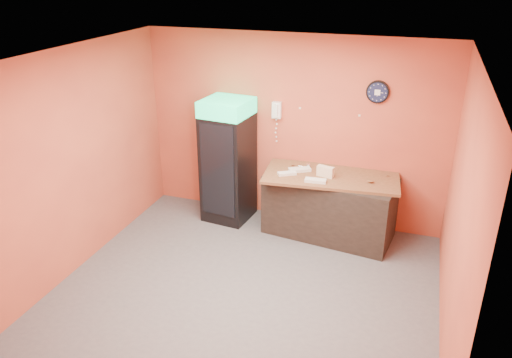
% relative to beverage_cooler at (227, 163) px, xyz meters
% --- Properties ---
extents(floor, '(4.50, 4.50, 0.00)m').
position_rel_beverage_cooler_xyz_m(floor, '(0.89, -1.61, -0.92)').
color(floor, '#47474C').
rests_on(floor, ground).
extents(back_wall, '(4.50, 0.02, 2.80)m').
position_rel_beverage_cooler_xyz_m(back_wall, '(0.89, 0.39, 0.48)').
color(back_wall, '#C55537').
rests_on(back_wall, floor).
extents(left_wall, '(0.02, 4.00, 2.80)m').
position_rel_beverage_cooler_xyz_m(left_wall, '(-1.36, -1.61, 0.48)').
color(left_wall, '#C55537').
rests_on(left_wall, floor).
extents(right_wall, '(0.02, 4.00, 2.80)m').
position_rel_beverage_cooler_xyz_m(right_wall, '(3.14, -1.61, 0.48)').
color(right_wall, '#C55537').
rests_on(right_wall, floor).
extents(ceiling, '(4.50, 4.00, 0.02)m').
position_rel_beverage_cooler_xyz_m(ceiling, '(0.89, -1.61, 1.88)').
color(ceiling, white).
rests_on(ceiling, back_wall).
extents(beverage_cooler, '(0.72, 0.73, 1.88)m').
position_rel_beverage_cooler_xyz_m(beverage_cooler, '(0.00, 0.00, 0.00)').
color(beverage_cooler, black).
rests_on(beverage_cooler, floor).
extents(prep_counter, '(1.89, 1.02, 0.90)m').
position_rel_beverage_cooler_xyz_m(prep_counter, '(1.57, -0.01, -0.47)').
color(prep_counter, black).
rests_on(prep_counter, floor).
extents(wall_clock, '(0.31, 0.06, 0.31)m').
position_rel_beverage_cooler_xyz_m(wall_clock, '(2.06, 0.36, 1.16)').
color(wall_clock, black).
rests_on(wall_clock, back_wall).
extents(wall_phone, '(0.13, 0.11, 0.24)m').
position_rel_beverage_cooler_xyz_m(wall_phone, '(0.66, 0.34, 0.78)').
color(wall_phone, white).
rests_on(wall_phone, back_wall).
extents(butcher_paper, '(1.94, 1.07, 0.04)m').
position_rel_beverage_cooler_xyz_m(butcher_paper, '(1.57, -0.01, 0.00)').
color(butcher_paper, brown).
rests_on(butcher_paper, prep_counter).
extents(sub_roll_stack, '(0.25, 0.13, 0.15)m').
position_rel_beverage_cooler_xyz_m(sub_roll_stack, '(1.50, -0.08, 0.10)').
color(sub_roll_stack, beige).
rests_on(sub_roll_stack, butcher_paper).
extents(wrapped_sandwich_left, '(0.27, 0.22, 0.04)m').
position_rel_beverage_cooler_xyz_m(wrapped_sandwich_left, '(0.98, -0.19, 0.04)').
color(wrapped_sandwich_left, silver).
rests_on(wrapped_sandwich_left, butcher_paper).
extents(wrapped_sandwich_mid, '(0.29, 0.13, 0.04)m').
position_rel_beverage_cooler_xyz_m(wrapped_sandwich_mid, '(1.41, -0.31, 0.04)').
color(wrapped_sandwich_mid, silver).
rests_on(wrapped_sandwich_mid, butcher_paper).
extents(wrapped_sandwich_right, '(0.33, 0.26, 0.04)m').
position_rel_beverage_cooler_xyz_m(wrapped_sandwich_right, '(1.12, -0.01, 0.04)').
color(wrapped_sandwich_right, silver).
rests_on(wrapped_sandwich_right, butcher_paper).
extents(kitchen_tool, '(0.06, 0.06, 0.06)m').
position_rel_beverage_cooler_xyz_m(kitchen_tool, '(1.21, 0.15, 0.05)').
color(kitchen_tool, silver).
rests_on(kitchen_tool, butcher_paper).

